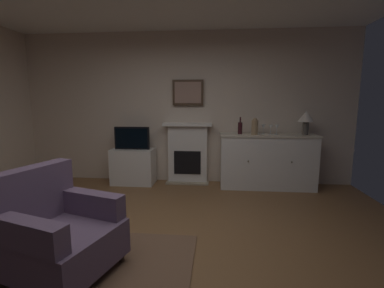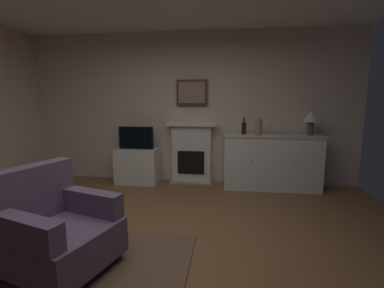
{
  "view_description": "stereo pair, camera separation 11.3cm",
  "coord_description": "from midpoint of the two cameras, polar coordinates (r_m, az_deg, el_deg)",
  "views": [
    {
      "loc": [
        0.59,
        -2.33,
        1.47
      ],
      "look_at": [
        0.32,
        0.64,
        1.0
      ],
      "focal_mm": 24.97,
      "sensor_mm": 36.0,
      "label": 1
    },
    {
      "loc": [
        0.7,
        -2.32,
        1.47
      ],
      "look_at": [
        0.32,
        0.64,
        1.0
      ],
      "focal_mm": 24.97,
      "sensor_mm": 36.0,
      "label": 2
    }
  ],
  "objects": [
    {
      "name": "wine_bottle",
      "position": [
        4.61,
        9.54,
        3.44
      ],
      "size": [
        0.08,
        0.08,
        0.29
      ],
      "color": "#331419",
      "rests_on": "sideboard_cabinet"
    },
    {
      "name": "table_lamp",
      "position": [
        4.79,
        22.56,
        5.14
      ],
      "size": [
        0.26,
        0.26,
        0.4
      ],
      "color": "#4C4742",
      "rests_on": "sideboard_cabinet"
    },
    {
      "name": "area_rug",
      "position": [
        2.8,
        -28.2,
        -23.66
      ],
      "size": [
        2.29,
        1.57,
        0.02
      ],
      "primitive_type": "cube",
      "color": "brown",
      "rests_on": "ground_plane"
    },
    {
      "name": "wine_glass_center",
      "position": [
        4.64,
        15.81,
        3.44
      ],
      "size": [
        0.07,
        0.07,
        0.16
      ],
      "color": "silver",
      "rests_on": "sideboard_cabinet"
    },
    {
      "name": "tv_set",
      "position": [
        4.86,
        -13.35,
        1.23
      ],
      "size": [
        0.62,
        0.07,
        0.4
      ],
      "color": "black",
      "rests_on": "tv_cabinet"
    },
    {
      "name": "sideboard_cabinet",
      "position": [
        4.75,
        15.09,
        -3.56
      ],
      "size": [
        1.61,
        0.49,
        0.93
      ],
      "color": "white",
      "rests_on": "ground_plane"
    },
    {
      "name": "fireplace_unit",
      "position": [
        4.87,
        -1.57,
        -1.95
      ],
      "size": [
        0.87,
        0.3,
        1.1
      ],
      "color": "white",
      "rests_on": "ground_plane"
    },
    {
      "name": "armchair",
      "position": [
        2.67,
        -27.97,
        -16.2
      ],
      "size": [
        0.99,
        0.96,
        0.92
      ],
      "color": "#604C66",
      "rests_on": "ground_plane"
    },
    {
      "name": "tv_cabinet",
      "position": [
        4.97,
        -13.04,
        -4.66
      ],
      "size": [
        0.75,
        0.42,
        0.64
      ],
      "color": "white",
      "rests_on": "ground_plane"
    },
    {
      "name": "wine_glass_left",
      "position": [
        4.69,
        14.35,
        3.54
      ],
      "size": [
        0.07,
        0.07,
        0.16
      ],
      "color": "silver",
      "rests_on": "sideboard_cabinet"
    },
    {
      "name": "vase_decorative",
      "position": [
        4.58,
        12.57,
        3.71
      ],
      "size": [
        0.11,
        0.11,
        0.28
      ],
      "color": "#9E7F5B",
      "rests_on": "sideboard_cabinet"
    },
    {
      "name": "wall_rear",
      "position": [
        4.92,
        -2.33,
        7.57
      ],
      "size": [
        6.01,
        0.06,
        2.7
      ],
      "primitive_type": "cube",
      "color": "beige",
      "rests_on": "ground_plane"
    },
    {
      "name": "framed_picture",
      "position": [
        4.83,
        -1.56,
        10.93
      ],
      "size": [
        0.55,
        0.04,
        0.45
      ],
      "color": "#473323"
    },
    {
      "name": "wine_glass_right",
      "position": [
        4.71,
        17.03,
        3.45
      ],
      "size": [
        0.07,
        0.07,
        0.16
      ],
      "color": "silver",
      "rests_on": "sideboard_cabinet"
    },
    {
      "name": "ground_plane",
      "position": [
        2.86,
        -9.45,
        -23.38
      ],
      "size": [
        6.01,
        5.15,
        0.1
      ],
      "primitive_type": "cube",
      "color": "brown",
      "rests_on": "ground"
    }
  ]
}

